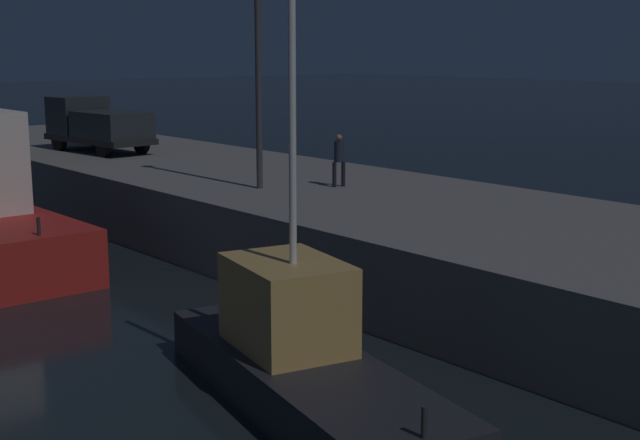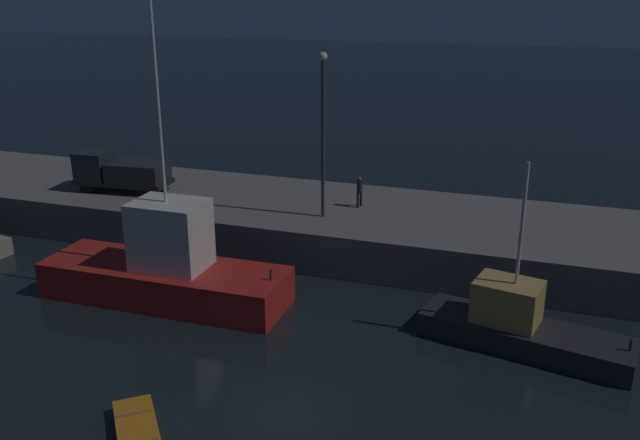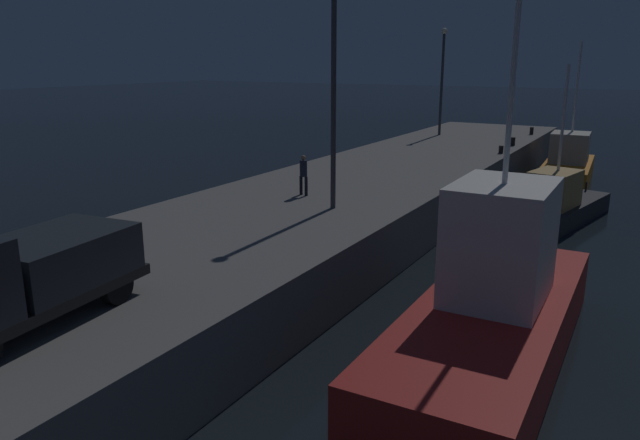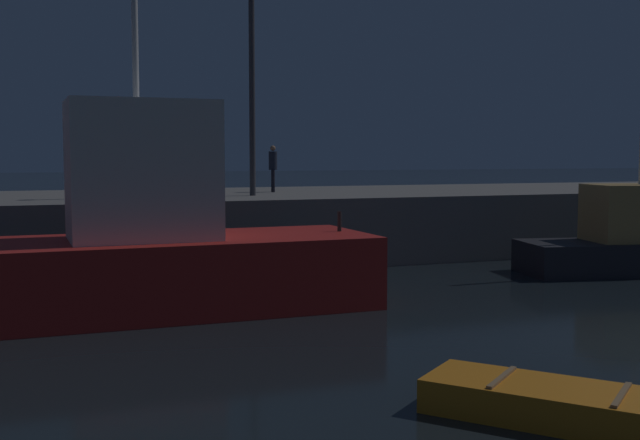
# 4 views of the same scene
# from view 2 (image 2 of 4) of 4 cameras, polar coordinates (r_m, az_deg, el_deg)

# --- Properties ---
(ground_plane) EXTENTS (320.00, 320.00, 0.00)m
(ground_plane) POSITION_cam_2_polar(r_m,az_deg,el_deg) (24.07, -2.70, -16.02)
(ground_plane) COLOR black
(pier_quay) EXTENTS (62.82, 9.42, 2.23)m
(pier_quay) POSITION_cam_2_polar(r_m,az_deg,el_deg) (37.28, 6.31, -1.00)
(pier_quay) COLOR slate
(pier_quay) RESTS_ON ground
(fishing_boat_blue) EXTENTS (11.53, 3.68, 13.32)m
(fishing_boat_blue) POSITION_cam_2_polar(r_m,az_deg,el_deg) (32.03, -12.76, -4.12)
(fishing_boat_blue) COLOR red
(fishing_boat_blue) RESTS_ON ground
(fishing_boat_white) EXTENTS (8.64, 4.03, 7.64)m
(fishing_boat_white) POSITION_cam_2_polar(r_m,az_deg,el_deg) (28.71, 16.44, -8.54)
(fishing_boat_white) COLOR #232328
(fishing_boat_white) RESTS_ON ground
(dinghy_red_small) EXTENTS (3.26, 3.60, 0.51)m
(dinghy_red_small) POSITION_cam_2_polar(r_m,az_deg,el_deg) (23.52, -15.07, -16.98)
(dinghy_red_small) COLOR orange
(dinghy_red_small) RESTS_ON ground
(lamp_post_west) EXTENTS (0.44, 0.44, 8.54)m
(lamp_post_west) POSITION_cam_2_polar(r_m,az_deg,el_deg) (34.83, 0.25, 8.06)
(lamp_post_west) COLOR #38383D
(lamp_post_west) RESTS_ON pier_quay
(utility_truck) EXTENTS (5.88, 2.77, 2.34)m
(utility_truck) POSITION_cam_2_polar(r_m,az_deg,el_deg) (42.08, -16.49, 3.95)
(utility_truck) COLOR black
(utility_truck) RESTS_ON pier_quay
(dockworker) EXTENTS (0.39, 0.44, 1.72)m
(dockworker) POSITION_cam_2_polar(r_m,az_deg,el_deg) (37.40, 3.34, 2.53)
(dockworker) COLOR black
(dockworker) RESTS_ON pier_quay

